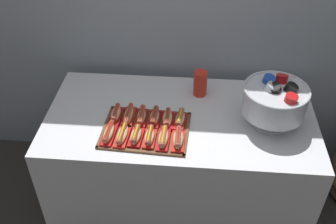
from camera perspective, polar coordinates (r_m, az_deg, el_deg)
ground_plane at (r=2.85m, az=1.52°, el=-12.39°), size 10.00×10.00×0.00m
buffet_table at (r=2.55m, az=1.67°, el=-6.79°), size 1.58×0.81×0.76m
serving_tray at (r=2.21m, az=-3.26°, el=-2.67°), size 0.50×0.38×0.01m
hot_dog_0 at (r=2.16m, az=-8.57°, el=-3.06°), size 0.07×0.18×0.06m
hot_dog_1 at (r=2.15m, az=-6.63°, el=-3.30°), size 0.08×0.19×0.06m
hot_dog_2 at (r=2.13m, az=-4.67°, el=-3.47°), size 0.08×0.16×0.06m
hot_dog_3 at (r=2.12m, az=-2.68°, el=-3.64°), size 0.07×0.15×0.06m
hot_dog_4 at (r=2.11m, az=-0.67°, el=-3.83°), size 0.07×0.18×0.06m
hot_dog_5 at (r=2.10m, az=1.35°, el=-3.95°), size 0.07×0.17×0.06m
hot_dog_6 at (r=2.28m, az=-7.56°, el=-0.31°), size 0.06×0.15×0.06m
hot_dog_7 at (r=2.27m, az=-5.72°, el=-0.49°), size 0.07×0.19×0.06m
hot_dog_8 at (r=2.26m, az=-3.86°, el=-0.65°), size 0.06×0.17×0.06m
hot_dog_9 at (r=2.24m, az=-1.98°, el=-0.78°), size 0.07×0.16×0.06m
hot_dog_10 at (r=2.24m, az=-0.08°, el=-0.98°), size 0.07×0.16×0.06m
hot_dog_11 at (r=2.23m, az=1.83°, el=-1.07°), size 0.08×0.16×0.06m
punch_bowl at (r=2.23m, az=15.22°, el=1.76°), size 0.36×0.36×0.29m
cup_stack at (r=2.44m, az=4.69°, el=4.15°), size 0.08×0.08×0.16m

